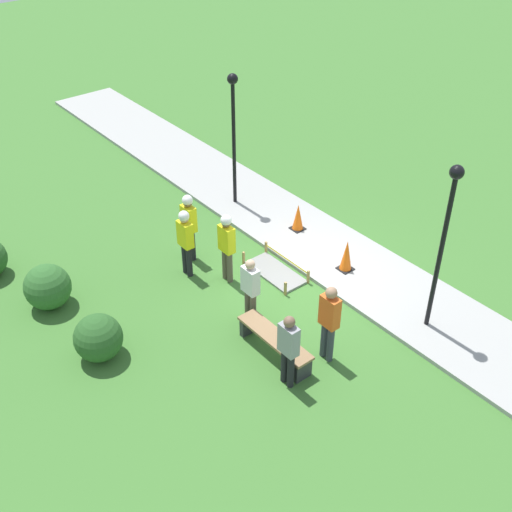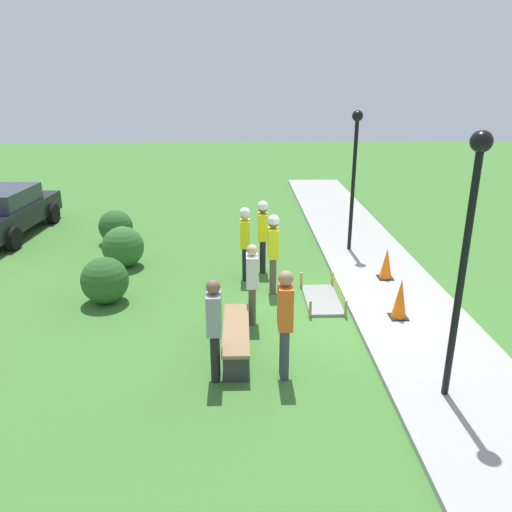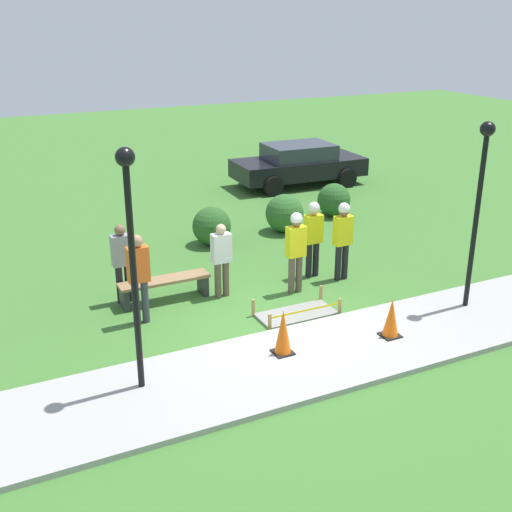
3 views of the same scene
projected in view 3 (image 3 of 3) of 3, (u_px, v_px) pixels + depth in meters
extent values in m
plane|color=#3D702D|center=(276.00, 333.00, 11.94)|extent=(60.00, 60.00, 0.00)
cube|color=#9E9E99|center=(307.00, 359.00, 10.97)|extent=(28.00, 2.28, 0.10)
cube|color=gray|center=(296.00, 314.00, 12.62)|extent=(1.54, 0.71, 0.06)
cube|color=tan|center=(270.00, 323.00, 11.95)|extent=(0.05, 0.05, 0.36)
cube|color=tan|center=(340.00, 307.00, 12.58)|extent=(0.05, 0.05, 0.36)
cube|color=tan|center=(253.00, 308.00, 12.55)|extent=(0.05, 0.05, 0.36)
cube|color=tan|center=(321.00, 294.00, 13.18)|extent=(0.05, 0.05, 0.36)
cube|color=yellow|center=(306.00, 310.00, 12.23)|extent=(1.54, 0.00, 0.04)
cube|color=black|center=(283.00, 352.00, 11.05)|extent=(0.34, 0.34, 0.02)
cone|color=orange|center=(283.00, 331.00, 10.91)|extent=(0.29, 0.29, 0.78)
cube|color=black|center=(390.00, 335.00, 11.63)|extent=(0.34, 0.34, 0.02)
cone|color=orange|center=(391.00, 317.00, 11.50)|extent=(0.29, 0.29, 0.70)
cube|color=#2D2D33|center=(125.00, 299.00, 12.86)|extent=(0.12, 0.40, 0.43)
cube|color=#2D2D33|center=(203.00, 284.00, 13.55)|extent=(0.12, 0.40, 0.43)
cube|color=olive|center=(164.00, 280.00, 13.12)|extent=(1.89, 0.44, 0.06)
cylinder|color=black|center=(338.00, 263.00, 14.19)|extent=(0.14, 0.14, 0.82)
cylinder|color=black|center=(345.00, 261.00, 14.26)|extent=(0.14, 0.14, 0.82)
cube|color=yellow|center=(343.00, 230.00, 13.96)|extent=(0.40, 0.22, 0.65)
sphere|color=brown|center=(344.00, 211.00, 13.81)|extent=(0.22, 0.22, 0.22)
sphere|color=white|center=(344.00, 208.00, 13.78)|extent=(0.26, 0.26, 0.26)
cylinder|color=brown|center=(291.00, 275.00, 13.52)|extent=(0.14, 0.14, 0.82)
cylinder|color=brown|center=(299.00, 273.00, 13.59)|extent=(0.14, 0.14, 0.82)
cube|color=yellow|center=(296.00, 241.00, 13.29)|extent=(0.40, 0.22, 0.65)
sphere|color=brown|center=(296.00, 221.00, 13.14)|extent=(0.22, 0.22, 0.22)
sphere|color=white|center=(297.00, 219.00, 13.12)|extent=(0.26, 0.26, 0.26)
cylinder|color=black|center=(309.00, 260.00, 14.35)|extent=(0.14, 0.14, 0.81)
cylinder|color=black|center=(316.00, 259.00, 14.42)|extent=(0.14, 0.14, 0.81)
cube|color=yellow|center=(313.00, 229.00, 14.13)|extent=(0.40, 0.22, 0.64)
sphere|color=tan|center=(314.00, 210.00, 13.98)|extent=(0.22, 0.22, 0.22)
sphere|color=white|center=(314.00, 208.00, 13.96)|extent=(0.25, 0.25, 0.25)
cylinder|color=#383D47|center=(136.00, 303.00, 12.16)|extent=(0.14, 0.14, 0.87)
cylinder|color=#383D47|center=(145.00, 301.00, 12.23)|extent=(0.14, 0.14, 0.87)
cube|color=#E55B1E|center=(138.00, 264.00, 11.92)|extent=(0.40, 0.22, 0.69)
sphere|color=#A37A5B|center=(136.00, 241.00, 11.75)|extent=(0.23, 0.23, 0.23)
cylinder|color=brown|center=(218.00, 280.00, 13.33)|extent=(0.14, 0.14, 0.77)
cylinder|color=brown|center=(226.00, 278.00, 13.41)|extent=(0.14, 0.14, 0.77)
cube|color=silver|center=(221.00, 248.00, 13.12)|extent=(0.40, 0.22, 0.61)
sphere|color=tan|center=(221.00, 229.00, 12.98)|extent=(0.21, 0.21, 0.21)
cylinder|color=black|center=(120.00, 284.00, 13.06)|extent=(0.14, 0.14, 0.81)
cylinder|color=black|center=(128.00, 283.00, 13.14)|extent=(0.14, 0.14, 0.81)
cube|color=gray|center=(121.00, 250.00, 12.84)|extent=(0.40, 0.22, 0.64)
sphere|color=brown|center=(120.00, 230.00, 12.69)|extent=(0.22, 0.22, 0.22)
cylinder|color=black|center=(475.00, 224.00, 12.25)|extent=(0.10, 0.10, 3.42)
sphere|color=black|center=(488.00, 129.00, 11.61)|extent=(0.28, 0.28, 0.28)
cylinder|color=black|center=(134.00, 282.00, 9.46)|extent=(0.10, 0.10, 3.54)
sphere|color=black|center=(125.00, 157.00, 8.79)|extent=(0.28, 0.28, 0.28)
cube|color=black|center=(298.00, 167.00, 21.96)|extent=(4.53, 2.05, 0.60)
cube|color=#2D333D|center=(299.00, 151.00, 21.77)|extent=(2.29, 1.73, 0.51)
cylinder|color=black|center=(320.00, 167.00, 23.38)|extent=(0.66, 0.27, 0.65)
cylinder|color=black|center=(347.00, 178.00, 21.79)|extent=(0.66, 0.27, 0.65)
cylinder|color=black|center=(251.00, 174.00, 22.35)|extent=(0.66, 0.27, 0.65)
cylinder|color=black|center=(273.00, 186.00, 20.75)|extent=(0.66, 0.27, 0.65)
sphere|color=#285623|center=(212.00, 226.00, 16.33)|extent=(0.99, 0.99, 0.99)
sphere|color=#2D6028|center=(285.00, 213.00, 17.30)|extent=(1.04, 1.04, 1.04)
sphere|color=#285623|center=(334.00, 200.00, 18.67)|extent=(0.96, 0.96, 0.96)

